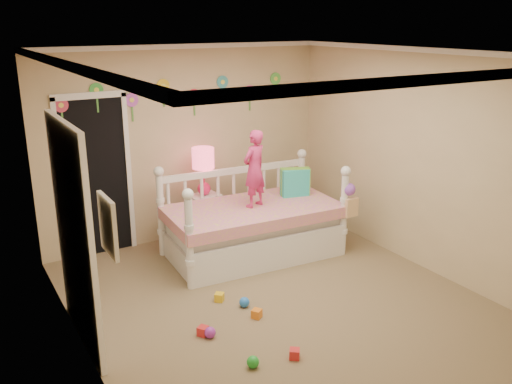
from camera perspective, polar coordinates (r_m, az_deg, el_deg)
floor at (r=6.02m, az=2.14°, el=-11.23°), size 4.00×4.50×0.01m
ceiling at (r=5.28m, az=2.47°, el=14.32°), size 4.00×4.50×0.01m
back_wall at (r=7.44m, az=-7.20°, el=5.02°), size 4.00×0.01×2.60m
left_wall at (r=4.78m, az=-18.29°, el=-2.89°), size 0.01×4.50×2.60m
right_wall at (r=6.78m, az=16.66°, el=3.18°), size 0.01×4.50×2.60m
crown_molding at (r=5.29m, az=2.47°, el=13.99°), size 4.00×4.50×0.06m
daybed at (r=6.89m, az=-0.38°, el=-1.97°), size 2.26×1.32×1.19m
pillow_turquoise at (r=7.22m, az=4.09°, el=0.97°), size 0.38×0.21×0.36m
pillow_lime at (r=7.26m, az=4.08°, el=1.08°), size 0.41×0.28×0.37m
child at (r=6.72m, az=-0.17°, el=2.43°), size 0.41×0.34×0.97m
nightstand at (r=7.44m, az=-5.35°, el=-2.72°), size 0.42×0.34×0.66m
table_lamp at (r=7.22m, az=-5.52°, el=2.92°), size 0.29×0.29×0.64m
closet_doorway at (r=7.10m, az=-16.33°, el=1.63°), size 0.90×0.04×2.07m
flower_decals at (r=7.28m, az=-8.01°, el=9.84°), size 3.40×0.02×0.50m
mirror_closet at (r=5.15m, az=-18.36°, el=-4.40°), size 0.07×1.30×2.10m
wall_picture at (r=3.88m, az=-15.17°, el=-3.42°), size 0.05×0.34×0.42m
hanging_bag at (r=6.94m, az=9.72°, el=-0.95°), size 0.20×0.16×0.36m
toy_scatter at (r=5.46m, az=-1.53°, el=-13.80°), size 1.21×1.50×0.11m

